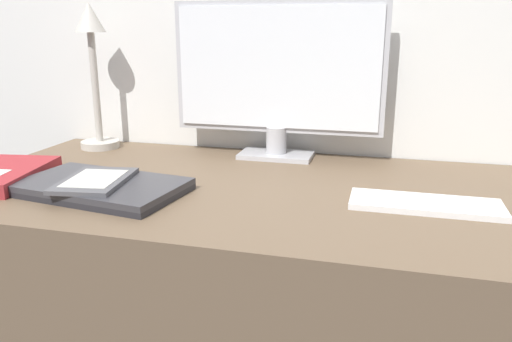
{
  "coord_description": "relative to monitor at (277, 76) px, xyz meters",
  "views": [
    {
      "loc": [
        0.22,
        -0.8,
        1.08
      ],
      "look_at": [
        -0.02,
        0.12,
        0.81
      ],
      "focal_mm": 35.0,
      "sensor_mm": 36.0,
      "label": 1
    }
  ],
  "objects": [
    {
      "name": "desk_lamp",
      "position": [
        -0.52,
        -0.02,
        0.03
      ],
      "size": [
        0.11,
        0.11,
        0.4
      ],
      "color": "#BCB7AD",
      "rests_on": "desk"
    },
    {
      "name": "desk",
      "position": [
        0.06,
        -0.26,
        -0.59
      ],
      "size": [
        1.45,
        0.67,
        0.75
      ],
      "color": "brown",
      "rests_on": "ground_plane"
    },
    {
      "name": "keyboard",
      "position": [
        0.36,
        -0.31,
        -0.21
      ],
      "size": [
        0.29,
        0.11,
        0.01
      ],
      "color": "silver",
      "rests_on": "desk"
    },
    {
      "name": "laptop",
      "position": [
        -0.29,
        -0.39,
        -0.2
      ],
      "size": [
        0.37,
        0.25,
        0.02
      ],
      "color": "#232328",
      "rests_on": "desk"
    },
    {
      "name": "monitor",
      "position": [
        0.0,
        0.0,
        0.0
      ],
      "size": [
        0.55,
        0.11,
        0.4
      ],
      "color": "#B7B7BC",
      "rests_on": "desk"
    },
    {
      "name": "ereader",
      "position": [
        -0.29,
        -0.4,
        -0.19
      ],
      "size": [
        0.15,
        0.2,
        0.01
      ],
      "color": "#4C4C51",
      "rests_on": "laptop"
    }
  ]
}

